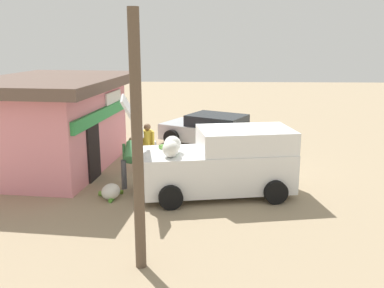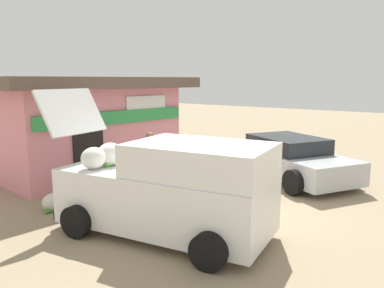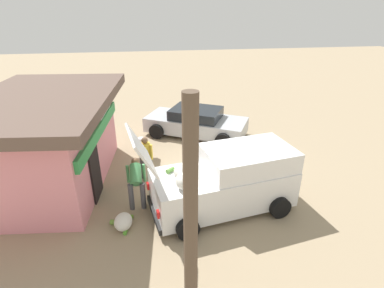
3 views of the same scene
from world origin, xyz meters
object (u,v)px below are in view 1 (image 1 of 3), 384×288
(parked_sedan, at_px, (217,131))
(vendor_standing, at_px, (148,144))
(delivery_van, at_px, (222,162))
(paint_bucket, at_px, (152,146))
(storefront_bar, at_px, (56,121))
(customer_bending, at_px, (131,158))
(unloaded_banana_pile, at_px, (111,192))

(parked_sedan, bearing_deg, vendor_standing, 147.30)
(delivery_van, relative_size, paint_bucket, 13.67)
(storefront_bar, relative_size, vendor_standing, 4.09)
(parked_sedan, distance_m, customer_bending, 5.55)
(customer_bending, bearing_deg, delivery_van, -100.79)
(delivery_van, relative_size, parked_sedan, 0.99)
(unloaded_banana_pile, bearing_deg, vendor_standing, -15.79)
(vendor_standing, relative_size, customer_bending, 1.15)
(customer_bending, distance_m, paint_bucket, 4.17)
(delivery_van, distance_m, unloaded_banana_pile, 3.12)
(parked_sedan, height_order, unloaded_banana_pile, parked_sedan)
(storefront_bar, relative_size, paint_bucket, 18.60)
(unloaded_banana_pile, height_order, paint_bucket, unloaded_banana_pile)
(vendor_standing, xyz_separation_m, customer_bending, (-1.38, 0.30, -0.05))
(vendor_standing, relative_size, paint_bucket, 4.55)
(storefront_bar, xyz_separation_m, unloaded_banana_pile, (-2.66, -2.34, -1.39))
(storefront_bar, height_order, delivery_van, storefront_bar)
(vendor_standing, height_order, customer_bending, vendor_standing)
(delivery_van, height_order, unloaded_banana_pile, delivery_van)
(vendor_standing, xyz_separation_m, paint_bucket, (2.73, 0.22, -0.74))
(delivery_van, xyz_separation_m, parked_sedan, (5.41, 0.05, -0.31))
(delivery_van, bearing_deg, storefront_bar, 67.99)
(unloaded_banana_pile, distance_m, paint_bucket, 5.14)
(unloaded_banana_pile, xyz_separation_m, paint_bucket, (5.12, -0.46, -0.01))
(customer_bending, xyz_separation_m, unloaded_banana_pile, (-1.01, 0.38, -0.67))
(storefront_bar, height_order, parked_sedan, storefront_bar)
(unloaded_banana_pile, relative_size, paint_bucket, 2.27)
(customer_bending, bearing_deg, storefront_bar, 58.65)
(vendor_standing, bearing_deg, parked_sedan, -32.70)
(vendor_standing, bearing_deg, delivery_van, -129.14)
(parked_sedan, xyz_separation_m, paint_bucket, (-0.80, 2.49, -0.43))
(customer_bending, bearing_deg, parked_sedan, -27.53)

